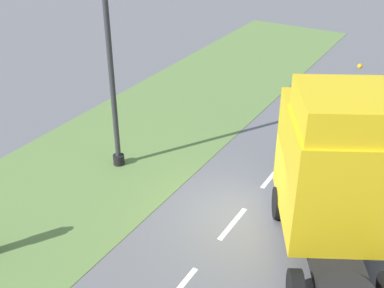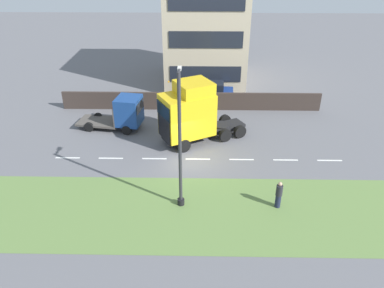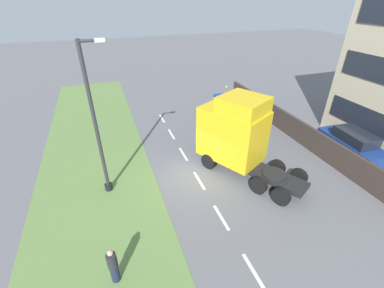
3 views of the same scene
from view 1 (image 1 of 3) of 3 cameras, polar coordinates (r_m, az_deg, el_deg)
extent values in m
plane|color=slate|center=(15.90, 5.98, -8.02)|extent=(120.00, 120.00, 0.00)
cube|color=#607F42|center=(18.68, -10.86, -2.19)|extent=(7.00, 44.00, 0.01)
cube|color=white|center=(15.39, 4.84, -9.38)|extent=(0.16, 1.80, 0.00)
cube|color=white|center=(17.81, 9.45, -3.76)|extent=(0.16, 1.80, 0.00)
cube|color=white|center=(20.44, 12.87, 0.49)|extent=(0.16, 1.80, 0.00)
cube|color=white|center=(23.22, 15.50, 3.75)|extent=(0.16, 1.80, 0.00)
cube|color=black|center=(13.83, 16.33, -12.34)|extent=(4.50, 6.76, 0.24)
cube|color=gold|center=(14.04, 16.01, -2.74)|extent=(4.02, 4.55, 3.25)
cube|color=black|center=(16.01, 14.29, -1.26)|extent=(1.91, 1.07, 1.82)
cube|color=black|center=(15.36, 14.94, 3.35)|extent=(2.03, 1.13, 1.04)
cube|color=gold|center=(12.60, 17.81, 3.93)|extent=(3.28, 3.31, 0.90)
sphere|color=orange|center=(14.12, 19.28, 8.70)|extent=(0.14, 0.14, 0.14)
cylinder|color=black|center=(15.56, 10.25, -6.93)|extent=(0.77, 1.07, 1.04)
cylinder|color=black|center=(16.05, 18.53, -6.89)|extent=(0.77, 1.07, 1.04)
cylinder|color=black|center=(18.37, -8.67, -1.85)|extent=(0.42, 0.42, 0.40)
cylinder|color=#2D2D33|center=(16.70, -9.69, 9.89)|extent=(0.19, 0.19, 8.33)
camera|label=2|loc=(30.79, -45.36, 30.80)|focal=35.00mm
camera|label=3|loc=(9.65, -67.45, 15.09)|focal=24.00mm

